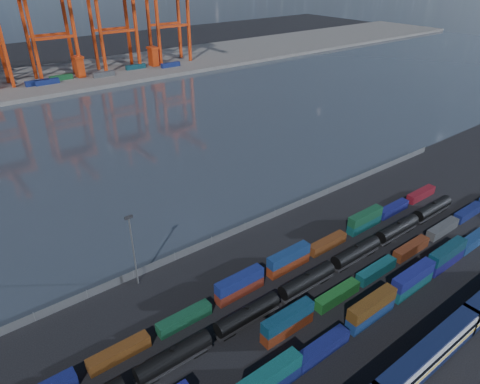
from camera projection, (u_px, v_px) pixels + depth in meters
ground at (329, 291)px, 87.45m from camera, size 700.00×700.00×0.00m
harbor_water at (118, 139)px, 160.31m from camera, size 700.00×700.00×0.00m
far_quay at (38, 81)px, 232.69m from camera, size 700.00×70.00×2.00m
passenger_train at (427, 356)px, 69.52m from camera, size 78.94×3.33×5.71m
container_row_south at (352, 324)px, 76.67m from camera, size 138.97×2.38×5.06m
container_row_mid at (361, 279)px, 88.30m from camera, size 128.43×2.25×4.80m
container_row_north at (274, 270)px, 90.63m from camera, size 127.53×2.21×4.72m
tanker_string at (279, 297)px, 82.75m from camera, size 122.41×2.99×4.27m
waterfront_fence at (245, 227)px, 106.40m from camera, size 160.12×0.12×2.20m
yard_light_mast at (133, 247)px, 84.96m from camera, size 1.60×0.40×16.60m
gantry_cranes at (9, 9)px, 206.21m from camera, size 198.88×45.86×62.10m
quay_containers at (23, 85)px, 215.61m from camera, size 172.58×10.99×2.60m
straddle_carriers at (36, 72)px, 221.13m from camera, size 140.00×7.00×11.10m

